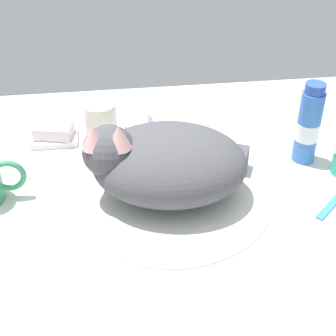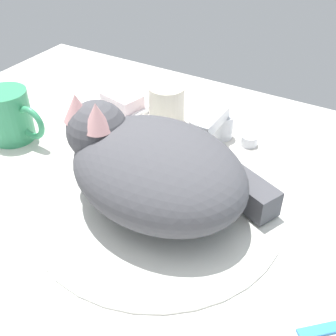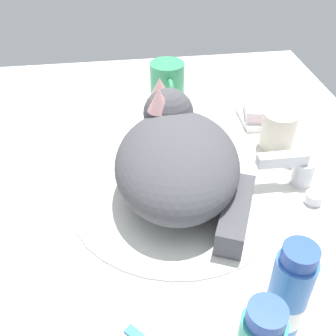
{
  "view_description": "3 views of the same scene",
  "coord_description": "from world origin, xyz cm",
  "px_view_note": "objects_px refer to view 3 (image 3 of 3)",
  "views": [
    {
      "loc": [
        -8.92,
        -66.89,
        53.45
      ],
      "look_at": [
        -0.28,
        -0.38,
        5.88
      ],
      "focal_mm": 53.71,
      "sensor_mm": 36.0,
      "label": 1
    },
    {
      "loc": [
        23.88,
        -37.98,
        40.7
      ],
      "look_at": [
        0.07,
        2.56,
        5.39
      ],
      "focal_mm": 45.52,
      "sensor_mm": 36.0,
      "label": 2
    },
    {
      "loc": [
        49.44,
        -8.4,
        45.28
      ],
      "look_at": [
        -0.91,
        -1.3,
        4.89
      ],
      "focal_mm": 43.49,
      "sensor_mm": 36.0,
      "label": 3
    }
  ],
  "objects_px": {
    "faucet": "(297,170)",
    "soap_bar": "(257,110)",
    "cat": "(178,158)",
    "coffee_mug": "(167,83)",
    "toothpaste_bottle": "(286,300)",
    "rinse_cup": "(278,130)"
  },
  "relations": [
    {
      "from": "coffee_mug",
      "to": "rinse_cup",
      "type": "bearing_deg",
      "value": 42.01
    },
    {
      "from": "rinse_cup",
      "to": "soap_bar",
      "type": "bearing_deg",
      "value": -174.56
    },
    {
      "from": "cat",
      "to": "toothpaste_bottle",
      "type": "distance_m",
      "value": 0.28
    },
    {
      "from": "coffee_mug",
      "to": "soap_bar",
      "type": "relative_size",
      "value": 1.64
    },
    {
      "from": "cat",
      "to": "soap_bar",
      "type": "relative_size",
      "value": 4.2
    },
    {
      "from": "coffee_mug",
      "to": "rinse_cup",
      "type": "relative_size",
      "value": 1.63
    },
    {
      "from": "cat",
      "to": "coffee_mug",
      "type": "height_order",
      "value": "cat"
    },
    {
      "from": "rinse_cup",
      "to": "soap_bar",
      "type": "height_order",
      "value": "rinse_cup"
    },
    {
      "from": "faucet",
      "to": "soap_bar",
      "type": "distance_m",
      "value": 0.2
    },
    {
      "from": "cat",
      "to": "rinse_cup",
      "type": "bearing_deg",
      "value": 115.92
    },
    {
      "from": "soap_bar",
      "to": "cat",
      "type": "bearing_deg",
      "value": -45.63
    },
    {
      "from": "faucet",
      "to": "soap_bar",
      "type": "height_order",
      "value": "faucet"
    },
    {
      "from": "rinse_cup",
      "to": "toothpaste_bottle",
      "type": "xyz_separation_m",
      "value": [
        0.37,
        -0.13,
        0.04
      ]
    },
    {
      "from": "faucet",
      "to": "rinse_cup",
      "type": "bearing_deg",
      "value": 176.81
    },
    {
      "from": "soap_bar",
      "to": "toothpaste_bottle",
      "type": "height_order",
      "value": "toothpaste_bottle"
    },
    {
      "from": "faucet",
      "to": "coffee_mug",
      "type": "distance_m",
      "value": 0.36
    },
    {
      "from": "toothpaste_bottle",
      "to": "rinse_cup",
      "type": "bearing_deg",
      "value": 160.28
    },
    {
      "from": "cat",
      "to": "soap_bar",
      "type": "distance_m",
      "value": 0.28
    },
    {
      "from": "cat",
      "to": "toothpaste_bottle",
      "type": "relative_size",
      "value": 1.93
    },
    {
      "from": "faucet",
      "to": "soap_bar",
      "type": "xyz_separation_m",
      "value": [
        -0.2,
        -0.0,
        -0.0
      ]
    },
    {
      "from": "cat",
      "to": "faucet",
      "type": "bearing_deg",
      "value": 87.23
    },
    {
      "from": "soap_bar",
      "to": "toothpaste_bottle",
      "type": "xyz_separation_m",
      "value": [
        0.47,
        -0.13,
        0.05
      ]
    }
  ]
}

